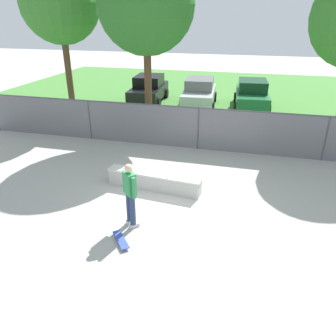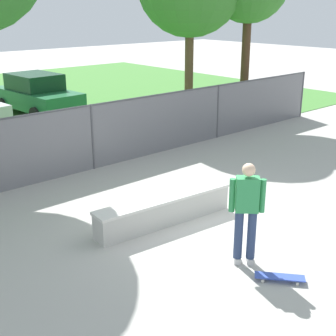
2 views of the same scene
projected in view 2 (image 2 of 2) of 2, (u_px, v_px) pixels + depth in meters
ground_plane at (216, 224)px, 9.63m from camera, size 80.00×80.00×0.00m
concrete_ledge at (165, 210)px, 9.58m from camera, size 3.15×0.76×0.57m
skateboarder at (246, 209)px, 7.84m from camera, size 0.46×0.45×1.82m
skateboard at (280, 277)px, 7.60m from camera, size 0.66×0.74×0.09m
chainlink_fence at (92, 134)px, 12.57m from camera, size 19.70×0.07×1.79m
car_green at (37, 94)px, 19.01m from camera, size 2.25×4.32×1.66m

